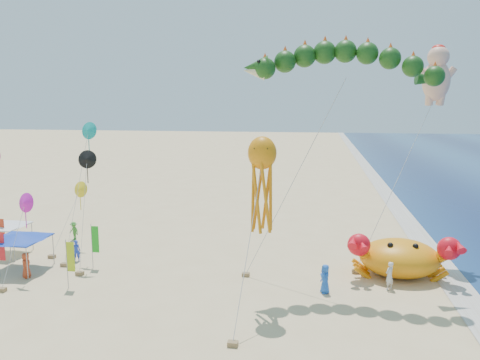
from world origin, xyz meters
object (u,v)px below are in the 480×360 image
object	(u,v)px
octopus_kite	(262,177)
canopy_white	(4,223)
canopy_blue	(19,236)
dragon_kite	(344,68)
cherub_kite	(437,74)
crab_inflatable	(400,257)

from	to	relation	value
octopus_kite	canopy_white	world-z (taller)	octopus_kite
canopy_blue	canopy_white	bearing A→B (deg)	137.58
dragon_kite	cherub_kite	bearing A→B (deg)	44.97
crab_inflatable	octopus_kite	world-z (taller)	octopus_kite
octopus_kite	canopy_blue	distance (m)	18.27
cherub_kite	canopy_blue	bearing A→B (deg)	-163.92
cherub_kite	octopus_kite	distance (m)	17.23
cherub_kite	dragon_kite	bearing A→B (deg)	-135.03
octopus_kite	canopy_white	size ratio (longest dim) A/B	2.97
cherub_kite	octopus_kite	bearing A→B (deg)	-135.09
dragon_kite	canopy_blue	world-z (taller)	dragon_kite
octopus_kite	canopy_blue	world-z (taller)	octopus_kite
octopus_kite	canopy_white	bearing A→B (deg)	163.44
crab_inflatable	cherub_kite	distance (m)	13.62
octopus_kite	canopy_white	distance (m)	22.06
canopy_blue	canopy_white	xyz separation A→B (m)	(-3.31, 3.02, -0.00)
crab_inflatable	canopy_blue	world-z (taller)	crab_inflatable
dragon_kite	cherub_kite	world-z (taller)	cherub_kite
cherub_kite	canopy_white	distance (m)	34.29
octopus_kite	dragon_kite	bearing A→B (deg)	44.82
cherub_kite	octopus_kite	world-z (taller)	cherub_kite
crab_inflatable	dragon_kite	size ratio (longest dim) A/B	0.48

